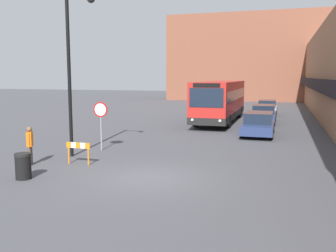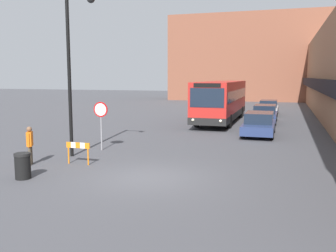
% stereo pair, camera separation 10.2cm
% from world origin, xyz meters
% --- Properties ---
extents(ground_plane, '(160.00, 160.00, 0.00)m').
position_xyz_m(ground_plane, '(0.00, 0.00, 0.00)').
color(ground_plane, '#47474C').
extents(building_backdrop_far, '(26.00, 8.00, 13.05)m').
position_xyz_m(building_backdrop_far, '(0.00, 47.72, 6.52)').
color(building_backdrop_far, brown).
rests_on(building_backdrop_far, ground_plane).
extents(city_bus, '(2.65, 11.90, 3.30)m').
position_xyz_m(city_bus, '(-0.24, 17.74, 1.78)').
color(city_bus, red).
rests_on(city_bus, ground_plane).
extents(parked_car_front, '(1.93, 4.62, 1.45)m').
position_xyz_m(parked_car_front, '(3.20, 11.52, 0.72)').
color(parked_car_front, navy).
rests_on(parked_car_front, ground_plane).
extents(parked_car_middle, '(1.89, 4.73, 1.44)m').
position_xyz_m(parked_car_middle, '(3.20, 18.14, 0.73)').
color(parked_car_middle, navy).
rests_on(parked_car_middle, ground_plane).
extents(parked_car_back, '(1.81, 4.45, 1.43)m').
position_xyz_m(parked_car_back, '(3.20, 24.67, 0.72)').
color(parked_car_back, '#B7B7BC').
rests_on(parked_car_back, ground_plane).
extents(stop_sign, '(0.76, 0.08, 2.45)m').
position_xyz_m(stop_sign, '(-4.03, 4.14, 1.78)').
color(stop_sign, gray).
rests_on(stop_sign, ground_plane).
extents(street_lamp, '(1.46, 0.36, 7.34)m').
position_xyz_m(street_lamp, '(-4.45, 2.48, 4.47)').
color(street_lamp, black).
rests_on(street_lamp, ground_plane).
extents(pedestrian, '(0.38, 0.48, 1.62)m').
position_xyz_m(pedestrian, '(-5.44, 0.46, 0.98)').
color(pedestrian, brown).
rests_on(pedestrian, ground_plane).
extents(trash_bin, '(0.59, 0.59, 0.95)m').
position_xyz_m(trash_bin, '(-4.28, -1.48, 0.48)').
color(trash_bin, black).
rests_on(trash_bin, ground_plane).
extents(construction_barricade, '(1.10, 0.06, 0.94)m').
position_xyz_m(construction_barricade, '(-3.54, 1.11, 0.67)').
color(construction_barricade, orange).
rests_on(construction_barricade, ground_plane).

